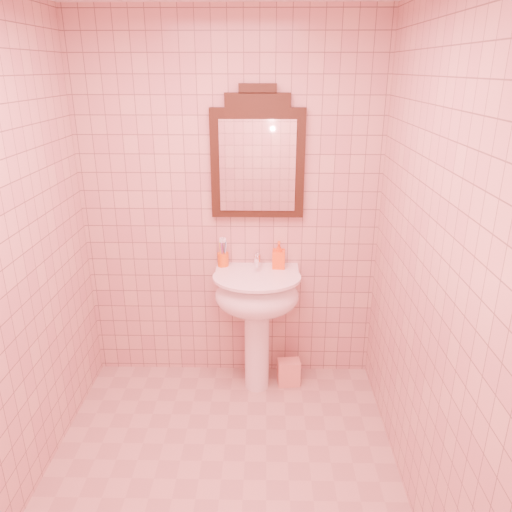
{
  "coord_description": "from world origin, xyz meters",
  "views": [
    {
      "loc": [
        0.23,
        -2.14,
        2.14
      ],
      "look_at": [
        0.18,
        0.55,
        1.12
      ],
      "focal_mm": 35.0,
      "sensor_mm": 36.0,
      "label": 1
    }
  ],
  "objects_px": {
    "mirror": "(258,158)",
    "toothbrush_cup": "(223,259)",
    "soap_dispenser": "(279,255)",
    "towel": "(289,372)",
    "pedestal_sink": "(257,303)"
  },
  "relations": [
    {
      "from": "mirror",
      "to": "toothbrush_cup",
      "type": "xyz_separation_m",
      "value": [
        -0.23,
        -0.04,
        -0.68
      ]
    },
    {
      "from": "mirror",
      "to": "towel",
      "type": "xyz_separation_m",
      "value": [
        0.23,
        -0.17,
        -1.5
      ]
    },
    {
      "from": "mirror",
      "to": "towel",
      "type": "relative_size",
      "value": 4.44
    },
    {
      "from": "mirror",
      "to": "toothbrush_cup",
      "type": "relative_size",
      "value": 4.81
    },
    {
      "from": "toothbrush_cup",
      "to": "towel",
      "type": "relative_size",
      "value": 0.92
    },
    {
      "from": "mirror",
      "to": "toothbrush_cup",
      "type": "bearing_deg",
      "value": -171.08
    },
    {
      "from": "mirror",
      "to": "soap_dispenser",
      "type": "height_order",
      "value": "mirror"
    },
    {
      "from": "soap_dispenser",
      "to": "toothbrush_cup",
      "type": "bearing_deg",
      "value": 178.9
    },
    {
      "from": "pedestal_sink",
      "to": "mirror",
      "type": "relative_size",
      "value": 1.02
    },
    {
      "from": "toothbrush_cup",
      "to": "mirror",
      "type": "bearing_deg",
      "value": 8.92
    },
    {
      "from": "pedestal_sink",
      "to": "soap_dispenser",
      "type": "bearing_deg",
      "value": 43.53
    },
    {
      "from": "mirror",
      "to": "toothbrush_cup",
      "type": "height_order",
      "value": "mirror"
    },
    {
      "from": "mirror",
      "to": "soap_dispenser",
      "type": "bearing_deg",
      "value": -23.66
    },
    {
      "from": "mirror",
      "to": "towel",
      "type": "distance_m",
      "value": 1.53
    },
    {
      "from": "towel",
      "to": "soap_dispenser",
      "type": "bearing_deg",
      "value": 128.76
    }
  ]
}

